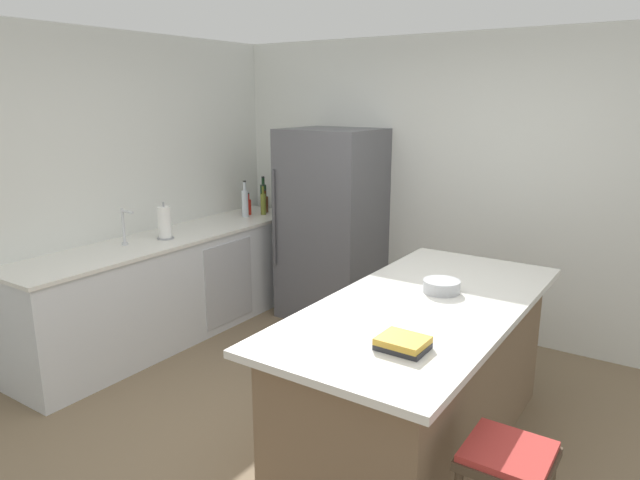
% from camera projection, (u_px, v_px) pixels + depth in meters
% --- Properties ---
extents(ground_plane, '(7.20, 7.20, 0.00)m').
position_uv_depth(ground_plane, '(332.00, 446.00, 3.48)').
color(ground_plane, '#7A664C').
extents(wall_rear, '(6.00, 0.10, 2.60)m').
position_uv_depth(wall_rear, '(472.00, 188.00, 4.97)').
color(wall_rear, silver).
rests_on(wall_rear, ground_plane).
extents(wall_left, '(0.10, 6.00, 2.60)m').
position_uv_depth(wall_left, '(72.00, 198.00, 4.49)').
color(wall_left, silver).
rests_on(wall_left, ground_plane).
extents(counter_run_left, '(0.66, 2.92, 0.91)m').
position_uv_depth(counter_run_left, '(174.00, 285.00, 5.02)').
color(counter_run_left, silver).
rests_on(counter_run_left, ground_plane).
extents(kitchen_island, '(1.02, 2.22, 0.93)m').
position_uv_depth(kitchen_island, '(421.00, 375.00, 3.37)').
color(kitchen_island, '#7A6047').
rests_on(kitchen_island, ground_plane).
extents(refrigerator, '(0.85, 0.76, 1.79)m').
position_uv_depth(refrigerator, '(332.00, 225.00, 5.38)').
color(refrigerator, '#56565B').
rests_on(refrigerator, ground_plane).
extents(bar_stool, '(0.36, 0.36, 0.67)m').
position_uv_depth(bar_stool, '(506.00, 474.00, 2.38)').
color(bar_stool, '#473828').
rests_on(bar_stool, ground_plane).
extents(sink_faucet, '(0.15, 0.05, 0.30)m').
position_uv_depth(sink_faucet, '(124.00, 226.00, 4.55)').
color(sink_faucet, silver).
rests_on(sink_faucet, counter_run_left).
extents(paper_towel_roll, '(0.14, 0.14, 0.31)m').
position_uv_depth(paper_towel_roll, '(165.00, 223.00, 4.77)').
color(paper_towel_roll, gray).
rests_on(paper_towel_roll, counter_run_left).
extents(wine_bottle, '(0.06, 0.06, 0.35)m').
position_uv_depth(wine_bottle, '(263.00, 196.00, 5.99)').
color(wine_bottle, '#19381E').
rests_on(wine_bottle, counter_run_left).
extents(syrup_bottle, '(0.07, 0.07, 0.24)m').
position_uv_depth(syrup_bottle, '(265.00, 204.00, 5.88)').
color(syrup_bottle, '#5B3319').
rests_on(syrup_bottle, counter_run_left).
extents(olive_oil_bottle, '(0.06, 0.06, 0.30)m').
position_uv_depth(olive_oil_bottle, '(263.00, 203.00, 5.76)').
color(olive_oil_bottle, olive).
rests_on(olive_oil_bottle, counter_run_left).
extents(hot_sauce_bottle, '(0.05, 0.05, 0.22)m').
position_uv_depth(hot_sauce_bottle, '(249.00, 206.00, 5.76)').
color(hot_sauce_bottle, red).
rests_on(hot_sauce_bottle, counter_run_left).
extents(soda_bottle, '(0.06, 0.06, 0.36)m').
position_uv_depth(soda_bottle, '(245.00, 202.00, 5.64)').
color(soda_bottle, silver).
rests_on(soda_bottle, counter_run_left).
extents(cookbook_stack, '(0.23, 0.19, 0.06)m').
position_uv_depth(cookbook_stack, '(403.00, 343.00, 2.64)').
color(cookbook_stack, '#2D2D33').
rests_on(cookbook_stack, kitchen_island).
extents(mixing_bowl, '(0.22, 0.22, 0.07)m').
position_uv_depth(mixing_bowl, '(441.00, 286.00, 3.41)').
color(mixing_bowl, '#B2B5BA').
rests_on(mixing_bowl, kitchen_island).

